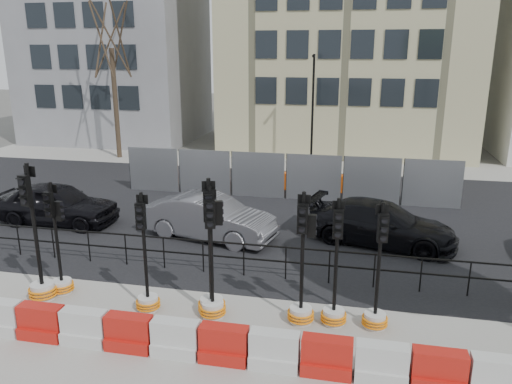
% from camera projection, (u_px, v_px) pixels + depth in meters
% --- Properties ---
extents(ground, '(120.00, 120.00, 0.00)m').
position_uv_depth(ground, '(233.00, 296.00, 13.10)').
color(ground, '#51514C').
rests_on(ground, ground).
extents(sidewalk_near, '(40.00, 6.00, 0.02)m').
position_uv_depth(sidewalk_near, '(197.00, 363.00, 10.27)').
color(sidewalk_near, gray).
rests_on(sidewalk_near, ground).
extents(road, '(40.00, 14.00, 0.03)m').
position_uv_depth(road, '(277.00, 213.00, 19.68)').
color(road, black).
rests_on(road, ground).
extents(sidewalk_far, '(40.00, 4.00, 0.02)m').
position_uv_depth(sidewalk_far, '(304.00, 164.00, 28.14)').
color(sidewalk_far, gray).
rests_on(sidewalk_far, ground).
extents(building_grey, '(11.00, 9.06, 14.00)m').
position_uv_depth(building_grey, '(115.00, 38.00, 34.61)').
color(building_grey, gray).
rests_on(building_grey, ground).
extents(building_cream, '(15.00, 10.06, 18.00)m').
position_uv_depth(building_cream, '(351.00, 3.00, 30.90)').
color(building_cream, '#BCB689').
rests_on(building_cream, ground).
extents(kerb_railing, '(18.00, 0.04, 1.00)m').
position_uv_depth(kerb_railing, '(244.00, 254.00, 14.03)').
color(kerb_railing, black).
rests_on(kerb_railing, ground).
extents(heras_fencing, '(14.33, 1.72, 2.00)m').
position_uv_depth(heras_fencing, '(277.00, 178.00, 22.13)').
color(heras_fencing, gray).
rests_on(heras_fencing, ground).
extents(lamp_post_far, '(0.12, 0.56, 6.00)m').
position_uv_depth(lamp_post_far, '(313.00, 109.00, 26.20)').
color(lamp_post_far, black).
rests_on(lamp_post_far, ground).
extents(tree_bare_far, '(2.00, 2.00, 9.00)m').
position_uv_depth(tree_bare_far, '(111.00, 41.00, 28.02)').
color(tree_bare_far, '#473828').
rests_on(tree_bare_far, ground).
extents(barrier_row, '(12.55, 0.50, 0.80)m').
position_uv_depth(barrier_row, '(200.00, 342.00, 10.36)').
color(barrier_row, red).
rests_on(barrier_row, ground).
extents(traffic_signal_a, '(0.71, 0.71, 3.61)m').
position_uv_depth(traffic_signal_a, '(40.00, 273.00, 12.71)').
color(traffic_signal_a, white).
rests_on(traffic_signal_a, ground).
extents(traffic_signal_b, '(0.60, 0.60, 3.05)m').
position_uv_depth(traffic_signal_b, '(60.00, 268.00, 13.04)').
color(traffic_signal_b, white).
rests_on(traffic_signal_b, ground).
extents(traffic_signal_c, '(0.60, 0.60, 3.04)m').
position_uv_depth(traffic_signal_c, '(147.00, 287.00, 12.19)').
color(traffic_signal_c, white).
rests_on(traffic_signal_c, ground).
extents(traffic_signal_d, '(0.67, 0.67, 3.42)m').
position_uv_depth(traffic_signal_d, '(212.00, 283.00, 11.97)').
color(traffic_signal_d, white).
rests_on(traffic_signal_d, ground).
extents(traffic_signal_e, '(0.64, 0.64, 3.26)m').
position_uv_depth(traffic_signal_e, '(212.00, 292.00, 11.87)').
color(traffic_signal_e, white).
rests_on(traffic_signal_e, ground).
extents(traffic_signal_f, '(0.63, 0.63, 3.22)m').
position_uv_depth(traffic_signal_f, '(302.00, 293.00, 11.60)').
color(traffic_signal_f, white).
rests_on(traffic_signal_f, ground).
extents(traffic_signal_g, '(0.61, 0.61, 3.09)m').
position_uv_depth(traffic_signal_g, '(334.00, 300.00, 11.57)').
color(traffic_signal_g, white).
rests_on(traffic_signal_g, ground).
extents(traffic_signal_h, '(0.60, 0.60, 3.05)m').
position_uv_depth(traffic_signal_h, '(376.00, 303.00, 11.41)').
color(traffic_signal_h, white).
rests_on(traffic_signal_h, ground).
extents(car_a, '(2.00, 4.59, 1.54)m').
position_uv_depth(car_a, '(56.00, 203.00, 18.34)').
color(car_a, black).
rests_on(car_a, ground).
extents(car_b, '(3.49, 5.19, 1.49)m').
position_uv_depth(car_b, '(210.00, 217.00, 16.88)').
color(car_b, '#54545A').
rests_on(car_b, ground).
extents(car_c, '(4.30, 5.81, 1.41)m').
position_uv_depth(car_c, '(381.00, 224.00, 16.41)').
color(car_c, black).
rests_on(car_c, ground).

